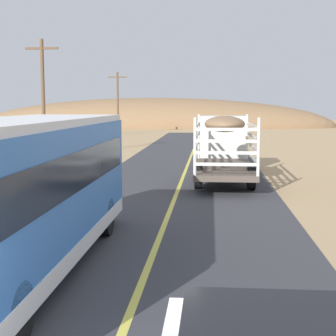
% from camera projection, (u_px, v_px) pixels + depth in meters
% --- Properties ---
extents(livestock_truck, '(2.53, 9.70, 3.02)m').
position_uv_depth(livestock_truck, '(223.00, 139.00, 25.56)').
color(livestock_truck, silver).
rests_on(livestock_truck, road_surface).
extents(bus, '(2.54, 10.00, 3.21)m').
position_uv_depth(bus, '(19.00, 192.00, 10.46)').
color(bus, '#3872C6').
rests_on(bus, road_surface).
extents(power_pole_mid, '(2.20, 0.24, 7.80)m').
position_uv_depth(power_pole_mid, '(43.00, 95.00, 33.84)').
color(power_pole_mid, brown).
rests_on(power_pole_mid, ground).
extents(power_pole_far, '(2.20, 0.24, 7.38)m').
position_uv_depth(power_pole_far, '(118.00, 101.00, 60.89)').
color(power_pole_far, brown).
rests_on(power_pole_far, ground).
extents(distant_hill, '(57.66, 16.20, 9.25)m').
position_uv_depth(distant_hill, '(153.00, 127.00, 82.19)').
color(distant_hill, olive).
rests_on(distant_hill, ground).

